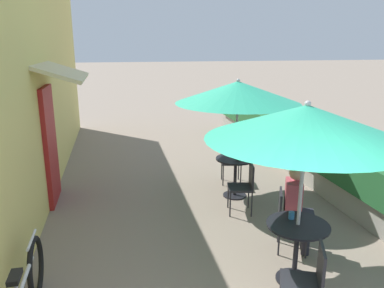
# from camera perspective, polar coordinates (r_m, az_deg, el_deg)

# --- Properties ---
(cafe_facade_wall) EXTENTS (0.98, 11.56, 4.20)m
(cafe_facade_wall) POSITION_cam_1_polar(r_m,az_deg,el_deg) (7.43, -22.17, 8.37)
(cafe_facade_wall) COLOR #E0CC6B
(cafe_facade_wall) RESTS_ON ground_plane
(planter_hedge) EXTENTS (0.60, 10.56, 1.01)m
(planter_hedge) POSITION_cam_1_polar(r_m,az_deg,el_deg) (8.63, 16.15, -0.85)
(planter_hedge) COLOR gray
(planter_hedge) RESTS_ON ground_plane
(patio_table_near) EXTENTS (0.74, 0.74, 0.75)m
(patio_table_near) POSITION_cam_1_polar(r_m,az_deg,el_deg) (4.77, 15.67, -14.03)
(patio_table_near) COLOR black
(patio_table_near) RESTS_ON ground_plane
(patio_umbrella_near) EXTENTS (2.24, 2.24, 2.22)m
(patio_umbrella_near) POSITION_cam_1_polar(r_m,az_deg,el_deg) (4.28, 17.02, 3.16)
(patio_umbrella_near) COLOR #B7B7BC
(patio_umbrella_near) RESTS_ON ground_plane
(cafe_chair_near_left) EXTENTS (0.53, 0.53, 0.87)m
(cafe_chair_near_left) POSITION_cam_1_polar(r_m,az_deg,el_deg) (5.41, 14.38, -10.54)
(cafe_chair_near_left) COLOR #232328
(cafe_chair_near_left) RESTS_ON ground_plane
(seated_patron_near_left) EXTENTS (0.49, 0.45, 1.25)m
(seated_patron_near_left) POSITION_cam_1_polar(r_m,az_deg,el_deg) (5.35, 15.71, -8.94)
(seated_patron_near_left) COLOR #23232D
(seated_patron_near_left) RESTS_ON ground_plane
(cafe_chair_near_right) EXTENTS (0.53, 0.53, 0.87)m
(cafe_chair_near_right) POSITION_cam_1_polar(r_m,az_deg,el_deg) (4.18, 17.36, -18.94)
(cafe_chair_near_right) COLOR #232328
(cafe_chair_near_right) RESTS_ON ground_plane
(coffee_cup_near) EXTENTS (0.07, 0.07, 0.09)m
(coffee_cup_near) POSITION_cam_1_polar(r_m,az_deg,el_deg) (4.77, 14.91, -10.46)
(coffee_cup_near) COLOR teal
(coffee_cup_near) RESTS_ON patio_table_near
(patio_table_mid) EXTENTS (0.74, 0.74, 0.75)m
(patio_table_mid) POSITION_cam_1_polar(r_m,az_deg,el_deg) (7.07, 6.63, -3.85)
(patio_table_mid) COLOR black
(patio_table_mid) RESTS_ON ground_plane
(patio_umbrella_mid) EXTENTS (2.24, 2.24, 2.22)m
(patio_umbrella_mid) POSITION_cam_1_polar(r_m,az_deg,el_deg) (6.74, 7.00, 7.83)
(patio_umbrella_mid) COLOR #B7B7BC
(patio_umbrella_mid) RESTS_ON ground_plane
(cafe_chair_mid_left) EXTENTS (0.47, 0.47, 0.87)m
(cafe_chair_mid_left) POSITION_cam_1_polar(r_m,az_deg,el_deg) (6.42, 8.03, -6.04)
(cafe_chair_mid_left) COLOR #232328
(cafe_chair_mid_left) RESTS_ON ground_plane
(cafe_chair_mid_right) EXTENTS (0.47, 0.47, 0.87)m
(cafe_chair_mid_right) POSITION_cam_1_polar(r_m,az_deg,el_deg) (7.74, 5.46, -2.27)
(cafe_chair_mid_right) COLOR #232328
(cafe_chair_mid_right) RESTS_ON ground_plane
(coffee_cup_mid) EXTENTS (0.07, 0.07, 0.09)m
(coffee_cup_mid) POSITION_cam_1_polar(r_m,az_deg,el_deg) (6.93, 7.24, -1.96)
(coffee_cup_mid) COLOR #B73D3D
(coffee_cup_mid) RESTS_ON patio_table_mid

